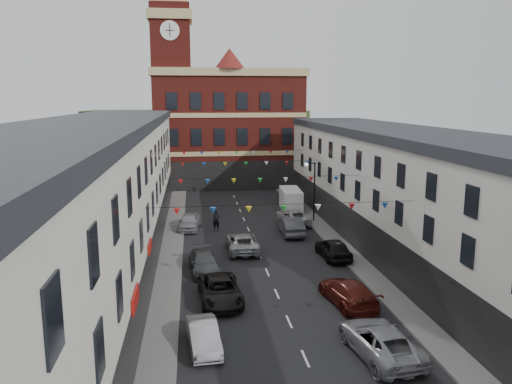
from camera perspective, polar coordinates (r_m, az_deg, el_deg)
name	(u,v)px	position (r m, az deg, el deg)	size (l,w,h in m)	color
ground	(267,272)	(35.73, 1.30, -9.18)	(160.00, 160.00, 0.00)	black
pavement_left	(170,266)	(37.28, -9.83, -8.36)	(1.80, 64.00, 0.15)	#605E5B
pavement_right	(353,259)	(39.11, 10.99, -7.49)	(1.80, 64.00, 0.15)	#605E5B
terrace_left	(94,200)	(35.53, -18.05, -0.86)	(8.40, 56.00, 10.70)	beige
terrace_right	(423,198)	(38.85, 18.55, -0.70)	(8.40, 56.00, 9.70)	silver
civic_building	(228,127)	(71.48, -3.27, 7.42)	(20.60, 13.30, 18.50)	maroon
clock_tower	(172,77)	(68.34, -9.59, 12.84)	(5.60, 5.60, 30.00)	maroon
distant_hill	(198,137)	(95.51, -6.70, 6.28)	(40.00, 14.00, 10.00)	#294A22
street_lamp	(312,183)	(49.34, 6.42, 0.99)	(1.10, 0.36, 6.00)	black
car_left_b	(204,336)	(25.56, -6.02, -16.02)	(1.40, 4.01, 1.32)	#9A9BA1
car_left_c	(220,290)	(30.70, -4.11, -11.16)	(2.41, 5.22, 1.45)	black
car_left_d	(204,262)	(35.88, -5.97, -7.99)	(1.92, 4.73, 1.37)	#3E4246
car_left_e	(189,222)	(47.25, -7.63, -3.36)	(1.80, 4.48, 1.53)	#96999F
car_right_b	(380,341)	(25.47, 14.01, -16.15)	(2.52, 5.47, 1.52)	gray
car_right_c	(348,292)	(30.77, 10.46, -11.19)	(2.12, 5.22, 1.51)	#561711
car_right_d	(333,248)	(38.96, 8.82, -6.39)	(1.85, 4.61, 1.57)	black
car_right_e	(291,226)	(45.18, 4.02, -3.86)	(1.74, 5.00, 1.65)	#45464C
car_right_f	(293,217)	(48.99, 4.22, -2.83)	(2.42, 5.25, 1.46)	#BBBDC0
moving_car	(242,242)	(40.31, -1.56, -5.76)	(2.45, 5.31, 1.48)	#9EA0A4
white_van	(291,199)	(55.12, 4.00, -0.86)	(2.02, 5.24, 2.32)	white
pedestrian	(216,220)	(46.65, -4.56, -3.22)	(0.71, 0.46, 1.94)	black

